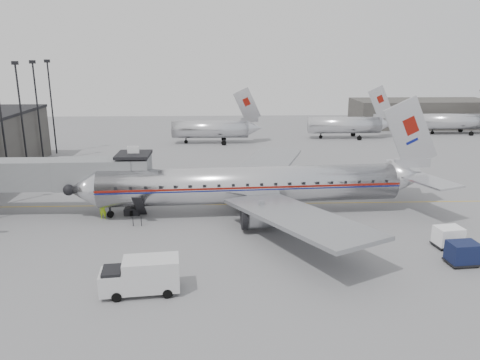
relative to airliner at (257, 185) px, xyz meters
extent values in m
plane|color=slate|center=(-3.75, -3.05, -3.07)|extent=(160.00, 160.00, 0.00)
cube|color=#3C3937|center=(41.25, 56.95, -0.07)|extent=(30.00, 12.00, 6.00)
cube|color=gold|center=(-0.75, 2.95, -3.07)|extent=(60.00, 0.15, 0.01)
cube|color=slate|center=(-25.75, 0.55, 1.23)|extent=(12.00, 2.80, 3.00)
cube|color=slate|center=(-16.75, 0.55, 1.23)|extent=(8.00, 3.00, 3.10)
cube|color=slate|center=(-12.75, 0.95, 1.23)|extent=(3.20, 3.60, 3.20)
cube|color=black|center=(-12.75, 0.95, 3.13)|extent=(3.40, 3.80, 0.30)
cube|color=white|center=(-12.75, 0.95, 3.63)|extent=(1.20, 0.15, 0.80)
cylinder|color=black|center=(-13.05, 0.55, -1.67)|extent=(0.56, 0.56, 2.80)
cube|color=black|center=(-13.05, 0.55, -2.72)|extent=(1.60, 2.20, 0.70)
cylinder|color=black|center=(-13.05, -0.45, -2.77)|extent=(0.30, 0.60, 0.60)
cylinder|color=black|center=(-13.05, 1.55, -2.77)|extent=(0.30, 0.60, 0.60)
cube|color=black|center=(-11.95, -1.75, -1.57)|extent=(0.90, 3.20, 2.90)
cylinder|color=black|center=(-31.25, 12.95, 4.43)|extent=(0.24, 0.24, 15.00)
cylinder|color=black|center=(-31.25, 18.95, 4.43)|extent=(0.24, 0.24, 15.00)
cube|color=black|center=(-31.25, 18.95, 11.93)|extent=(0.90, 0.25, 0.50)
cylinder|color=black|center=(-31.25, 24.95, 4.43)|extent=(0.24, 0.24, 15.00)
cube|color=black|center=(-31.25, 24.95, 11.93)|extent=(0.90, 0.25, 0.50)
cylinder|color=black|center=(-31.25, 30.95, 4.43)|extent=(0.24, 0.24, 15.00)
cube|color=black|center=(-31.25, 30.95, 11.93)|extent=(0.90, 0.25, 0.50)
cylinder|color=silver|center=(-5.75, 38.95, -0.47)|extent=(14.00, 3.20, 3.20)
cube|color=silver|center=(1.05, 38.95, 3.93)|extent=(5.17, 0.26, 6.52)
cylinder|color=black|center=(-10.25, 38.95, -2.57)|extent=(0.24, 0.24, 1.00)
cylinder|color=silver|center=(20.25, 42.95, -0.47)|extent=(14.00, 3.20, 3.20)
cube|color=silver|center=(27.05, 42.95, 3.93)|extent=(5.17, 0.26, 6.52)
cylinder|color=black|center=(15.75, 42.95, -2.57)|extent=(0.24, 0.24, 1.00)
cylinder|color=silver|center=(44.25, 46.95, -0.47)|extent=(14.00, 3.20, 3.20)
cylinder|color=black|center=(39.75, 46.95, -2.57)|extent=(0.24, 0.24, 1.00)
cylinder|color=silver|center=(-0.77, -0.05, 0.01)|extent=(31.00, 5.65, 3.80)
cone|color=silver|center=(-17.69, -1.07, 0.01)|extent=(3.31, 3.98, 3.80)
cone|color=silver|center=(16.46, 0.99, 0.42)|extent=(4.32, 3.85, 3.61)
cube|color=maroon|center=(-0.77, -0.05, 0.27)|extent=(31.00, 5.70, 0.18)
cube|color=navy|center=(-0.77, -0.05, 0.03)|extent=(31.00, 5.70, 0.10)
cube|color=silver|center=(16.16, 0.97, 5.15)|extent=(6.31, 0.69, 7.90)
cube|color=gray|center=(1.75, 9.37, -0.30)|extent=(11.06, 17.38, 1.22)
cube|color=gray|center=(2.86, -9.09, -0.30)|extent=(12.59, 17.19, 1.22)
cylinder|color=gray|center=(-0.58, 5.32, -1.58)|extent=(3.62, 2.36, 2.16)
cylinder|color=gray|center=(0.06, -5.35, -1.58)|extent=(3.62, 2.36, 2.16)
cylinder|color=black|center=(-15.13, -0.91, -2.41)|extent=(0.21, 0.21, 1.34)
cylinder|color=black|center=(1.12, 2.74, -2.35)|extent=(0.27, 0.27, 1.44)
cylinder|color=black|center=(1.12, 2.74, -2.61)|extent=(1.05, 0.42, 1.03)
cylinder|color=black|center=(1.44, -2.59, -2.35)|extent=(0.27, 0.27, 1.44)
cylinder|color=black|center=(1.44, -2.59, -2.61)|extent=(1.05, 0.42, 1.03)
cube|color=silver|center=(-8.64, -16.59, -1.62)|extent=(4.09, 2.56, 2.26)
cube|color=silver|center=(-11.31, -16.88, -2.05)|extent=(1.93, 2.22, 1.51)
cube|color=black|center=(-11.31, -16.88, -1.40)|extent=(1.48, 1.96, 0.65)
cylinder|color=black|center=(-10.89, -17.81, -2.73)|extent=(0.71, 0.34, 0.69)
cylinder|color=black|center=(-11.10, -15.88, -2.73)|extent=(0.71, 0.34, 0.69)
cylinder|color=black|center=(-7.46, -17.44, -2.73)|extent=(0.71, 0.34, 0.69)
cylinder|color=black|center=(-7.67, -15.51, -2.73)|extent=(0.71, 0.34, 0.69)
cube|color=#0E1538|center=(15.57, -13.05, -1.99)|extent=(2.43, 1.91, 1.60)
cube|color=black|center=(15.57, -13.05, -2.85)|extent=(2.55, 2.04, 0.14)
cylinder|color=black|center=(14.72, -13.81, -2.90)|extent=(0.35, 0.17, 0.34)
cylinder|color=black|center=(16.54, -13.64, -2.90)|extent=(0.35, 0.17, 0.34)
cylinder|color=black|center=(14.60, -12.45, -2.90)|extent=(0.35, 0.17, 0.34)
cylinder|color=black|center=(16.42, -12.28, -2.90)|extent=(0.35, 0.17, 0.34)
cube|color=white|center=(16.04, -9.58, -2.02)|extent=(2.43, 1.96, 1.55)
cube|color=black|center=(16.04, -9.58, -2.85)|extent=(2.56, 2.08, 0.13)
cylinder|color=black|center=(15.26, -10.37, -2.91)|extent=(0.35, 0.18, 0.33)
cylinder|color=black|center=(17.02, -10.12, -2.91)|extent=(0.35, 0.18, 0.33)
cylinder|color=black|center=(15.07, -9.05, -2.91)|extent=(0.35, 0.18, 0.33)
cylinder|color=black|center=(16.83, -8.80, -2.91)|extent=(0.35, 0.18, 0.33)
imported|color=#9ACB17|center=(-15.75, -1.28, -2.11)|extent=(0.77, 0.57, 1.93)
camera|label=1|loc=(-3.57, -46.72, 13.51)|focal=35.00mm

